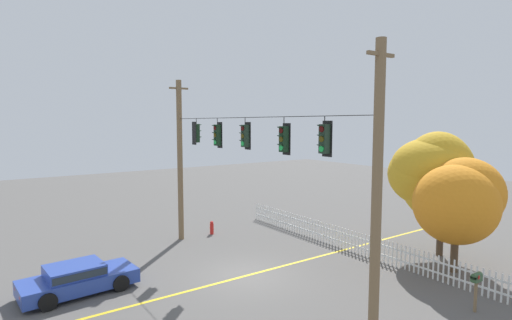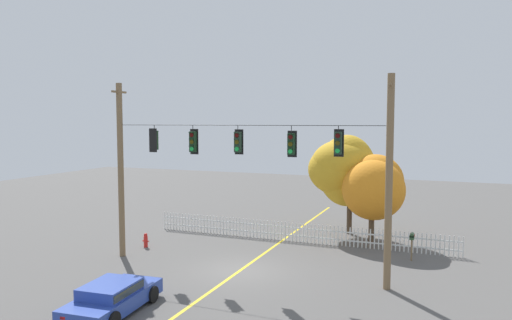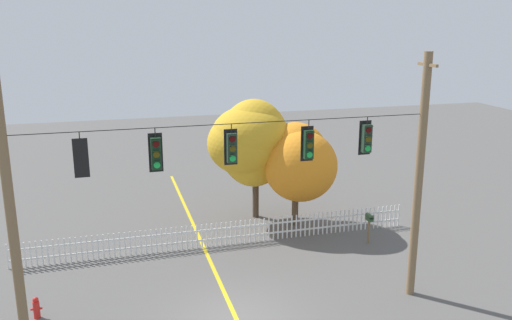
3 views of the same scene
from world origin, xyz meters
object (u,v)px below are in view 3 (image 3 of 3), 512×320
autumn_maple_mid (298,161)px  traffic_signal_northbound_primary (366,138)px  fire_hydrant (36,308)px  traffic_signal_southbound_primary (156,153)px  roadside_mailbox (369,219)px  traffic_signal_westbound_side (308,144)px  autumn_maple_near_fence (251,141)px  traffic_signal_northbound_secondary (81,157)px  traffic_signal_eastbound_side (232,148)px

autumn_maple_mid → traffic_signal_northbound_primary: bearing=-93.2°
traffic_signal_northbound_primary → fire_hydrant: (-11.18, 1.90, -5.70)m
traffic_signal_southbound_primary → autumn_maple_mid: size_ratio=0.28×
fire_hydrant → roadside_mailbox: roadside_mailbox is taller
traffic_signal_westbound_side → traffic_signal_southbound_primary: bearing=180.0°
autumn_maple_near_fence → fire_hydrant: size_ratio=7.84×
traffic_signal_southbound_primary → autumn_maple_near_fence: size_ratio=0.23×
traffic_signal_northbound_primary → autumn_maple_near_fence: traffic_signal_northbound_primary is taller
traffic_signal_northbound_secondary → traffic_signal_northbound_primary: size_ratio=1.01×
traffic_signal_westbound_side → autumn_maple_near_fence: bearing=86.9°
traffic_signal_eastbound_side → traffic_signal_northbound_primary: same height
traffic_signal_southbound_primary → traffic_signal_northbound_secondary: bearing=-179.5°
autumn_maple_near_fence → roadside_mailbox: autumn_maple_near_fence is taller
traffic_signal_southbound_primary → traffic_signal_eastbound_side: (2.36, -0.00, 0.03)m
traffic_signal_southbound_primary → roadside_mailbox: bearing=25.5°
traffic_signal_northbound_primary → fire_hydrant: 12.69m
traffic_signal_eastbound_side → roadside_mailbox: traffic_signal_eastbound_side is taller
autumn_maple_near_fence → roadside_mailbox: size_ratio=4.37×
traffic_signal_northbound_secondary → traffic_signal_southbound_primary: 2.17m
traffic_signal_northbound_primary → fire_hydrant: traffic_signal_northbound_primary is taller
traffic_signal_northbound_secondary → fire_hydrant: bearing=135.7°
autumn_maple_near_fence → traffic_signal_northbound_secondary: bearing=-130.0°
traffic_signal_southbound_primary → fire_hydrant: (-4.14, 1.90, -5.64)m
traffic_signal_westbound_side → fire_hydrant: 10.85m
autumn_maple_mid → fire_hydrant: 13.34m
autumn_maple_mid → roadside_mailbox: size_ratio=3.60×
traffic_signal_southbound_primary → autumn_maple_mid: bearing=46.2°
autumn_maple_mid → roadside_mailbox: bearing=-53.0°
traffic_signal_eastbound_side → roadside_mailbox: 10.08m
traffic_signal_northbound_secondary → fire_hydrant: (-1.97, 1.92, -5.68)m
traffic_signal_eastbound_side → autumn_maple_mid: traffic_signal_eastbound_side is taller
traffic_signal_northbound_secondary → traffic_signal_southbound_primary: (2.17, 0.02, -0.04)m
traffic_signal_eastbound_side → traffic_signal_northbound_primary: (4.67, 0.00, 0.03)m
traffic_signal_northbound_primary → fire_hydrant: bearing=170.3°
autumn_maple_near_fence → traffic_signal_northbound_primary: bearing=-79.9°
traffic_signal_northbound_secondary → traffic_signal_westbound_side: same height
traffic_signal_northbound_secondary → autumn_maple_mid: bearing=39.0°
traffic_signal_southbound_primary → autumn_maple_near_fence: (5.42, 9.05, -1.90)m
traffic_signal_eastbound_side → traffic_signal_westbound_side: same height
traffic_signal_northbound_secondary → autumn_maple_near_fence: (7.60, 9.07, -1.94)m
autumn_maple_near_fence → traffic_signal_eastbound_side: bearing=-108.7°
traffic_signal_eastbound_side → autumn_maple_mid: bearing=56.7°
traffic_signal_southbound_primary → roadside_mailbox: size_ratio=0.99×
traffic_signal_northbound_secondary → traffic_signal_westbound_side: bearing=0.2°
autumn_maple_near_fence → roadside_mailbox: 6.87m
traffic_signal_southbound_primary → fire_hydrant: size_ratio=1.78×
autumn_maple_mid → roadside_mailbox: autumn_maple_mid is taller
fire_hydrant → traffic_signal_northbound_secondary: bearing=-44.3°
autumn_maple_near_fence → fire_hydrant: 12.52m
traffic_signal_northbound_secondary → traffic_signal_eastbound_side: bearing=0.2°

